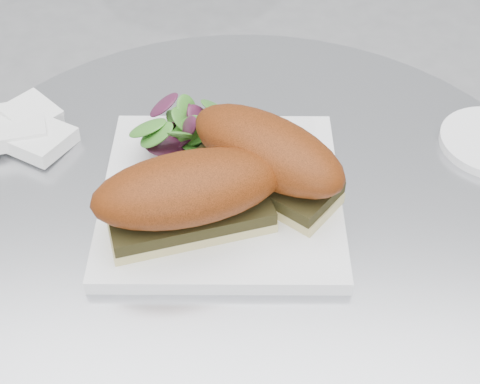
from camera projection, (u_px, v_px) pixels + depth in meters
The scene contains 6 objects.
table at pixel (245, 346), 0.86m from camera, with size 0.70×0.70×0.73m.
plate at pixel (222, 195), 0.70m from camera, with size 0.25×0.25×0.02m, color white.
sandwich_left at pixel (189, 195), 0.63m from camera, with size 0.20×0.13×0.08m.
sandwich_right at pixel (267, 156), 0.67m from camera, with size 0.19×0.17×0.08m.
salad at pixel (182, 125), 0.73m from camera, with size 0.10×0.10×0.05m, color #45832B, non-canonical shape.
napkin at pixel (26, 135), 0.77m from camera, with size 0.11×0.11×0.02m, color white, non-canonical shape.
Camera 1 is at (0.01, -0.47, 1.23)m, focal length 50.00 mm.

